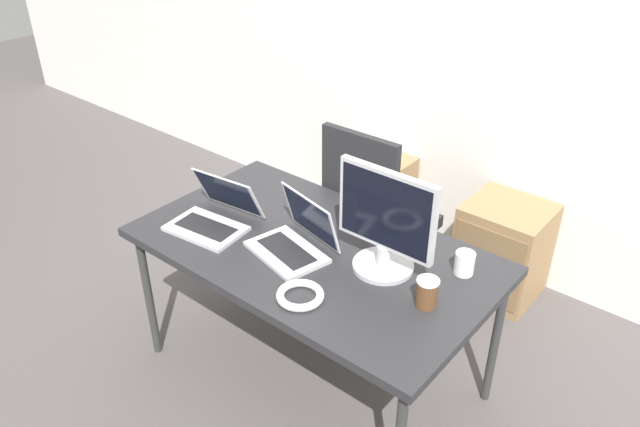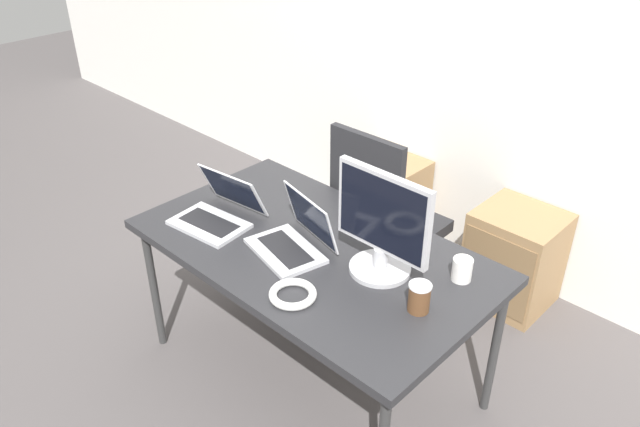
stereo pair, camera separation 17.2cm
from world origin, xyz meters
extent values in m
plane|color=#514C4C|center=(0.00, 0.00, 0.00)|extent=(14.00, 14.00, 0.00)
cube|color=white|center=(0.00, 1.44, 1.30)|extent=(10.00, 0.05, 2.60)
cube|color=#28282B|center=(0.00, 0.00, 0.74)|extent=(1.59, 0.91, 0.04)
cylinder|color=#333333|center=(-0.73, -0.40, 0.36)|extent=(0.04, 0.04, 0.72)
cylinder|color=#333333|center=(-0.73, 0.40, 0.36)|extent=(0.04, 0.04, 0.72)
cylinder|color=#333333|center=(0.73, 0.40, 0.36)|extent=(0.04, 0.04, 0.72)
cylinder|color=#232326|center=(-0.13, 0.77, 0.02)|extent=(0.56, 0.56, 0.04)
cylinder|color=gray|center=(-0.13, 0.77, 0.24)|extent=(0.05, 0.05, 0.42)
cube|color=#232326|center=(-0.13, 0.77, 0.45)|extent=(0.49, 0.49, 0.07)
cube|color=#232326|center=(-0.13, 0.51, 0.79)|extent=(0.44, 0.05, 0.60)
cube|color=#99754C|center=(-0.53, 1.20, 0.28)|extent=(0.45, 0.41, 0.57)
cube|color=olive|center=(-0.53, 0.99, 0.28)|extent=(0.41, 0.01, 0.45)
cube|color=#99754C|center=(0.40, 1.20, 0.28)|extent=(0.45, 0.41, 0.57)
cube|color=olive|center=(0.40, 0.99, 0.28)|extent=(0.41, 0.01, 0.45)
cube|color=silver|center=(-0.47, -0.21, 0.77)|extent=(0.37, 0.27, 0.02)
cube|color=black|center=(-0.47, -0.21, 0.78)|extent=(0.29, 0.16, 0.00)
cube|color=silver|center=(-0.47, -0.05, 0.88)|extent=(0.35, 0.14, 0.21)
cube|color=black|center=(-0.47, -0.05, 0.88)|extent=(0.33, 0.13, 0.19)
cube|color=silver|center=(-0.06, -0.11, 0.77)|extent=(0.39, 0.30, 0.02)
cube|color=black|center=(-0.06, -0.11, 0.78)|extent=(0.30, 0.19, 0.00)
cube|color=silver|center=(-0.03, 0.02, 0.89)|extent=(0.35, 0.15, 0.22)
cube|color=black|center=(-0.03, 0.02, 0.89)|extent=(0.32, 0.13, 0.20)
cylinder|color=#B7B7BC|center=(0.32, 0.07, 0.77)|extent=(0.26, 0.26, 0.02)
cylinder|color=#B7B7BC|center=(0.32, 0.07, 0.82)|extent=(0.06, 0.06, 0.09)
cube|color=#B7B7BC|center=(0.32, 0.07, 1.04)|extent=(0.44, 0.03, 0.35)
cube|color=black|center=(0.32, 0.05, 1.04)|extent=(0.41, 0.00, 0.31)
cylinder|color=white|center=(0.60, 0.25, 0.81)|extent=(0.08, 0.08, 0.10)
cylinder|color=brown|center=(0.59, -0.03, 0.81)|extent=(0.08, 0.08, 0.11)
cylinder|color=white|center=(0.59, -0.03, 0.87)|extent=(0.09, 0.09, 0.01)
torus|color=white|center=(0.19, -0.31, 0.78)|extent=(0.19, 0.19, 0.03)
camera|label=1|loc=(1.46, -1.73, 2.29)|focal=35.00mm
camera|label=2|loc=(1.59, -1.61, 2.29)|focal=35.00mm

